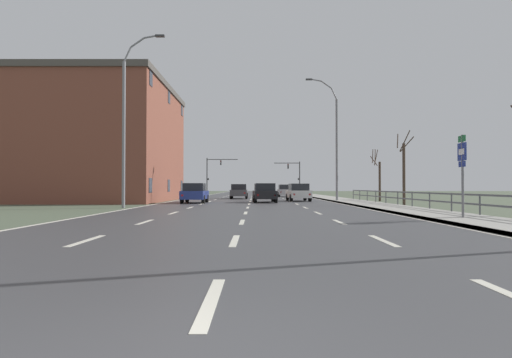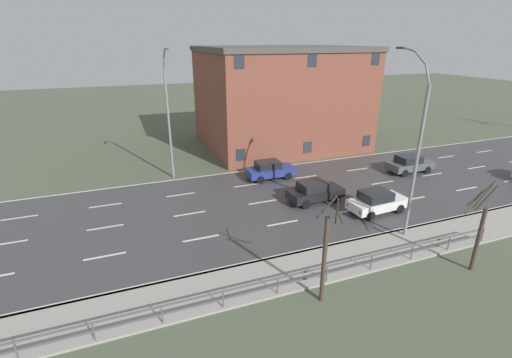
% 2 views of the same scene
% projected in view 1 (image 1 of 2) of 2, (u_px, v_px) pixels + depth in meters
% --- Properties ---
extents(ground_plane, '(160.00, 160.00, 0.12)m').
position_uv_depth(ground_plane, '(251.00, 198.00, 50.83)').
color(ground_plane, '#4C5642').
extents(road_asphalt_strip, '(14.00, 120.00, 0.03)m').
position_uv_depth(road_asphalt_strip, '(252.00, 196.00, 62.82)').
color(road_asphalt_strip, '#3D3D3F').
rests_on(road_asphalt_strip, ground).
extents(sidewalk_right, '(3.00, 120.00, 0.12)m').
position_uv_depth(sidewalk_right, '(310.00, 195.00, 62.84)').
color(sidewalk_right, gray).
rests_on(sidewalk_right, ground).
extents(guardrail, '(0.07, 34.17, 1.00)m').
position_uv_depth(guardrail, '(420.00, 197.00, 24.71)').
color(guardrail, '#515459').
rests_on(guardrail, ground).
extents(street_lamp_midground, '(2.82, 0.24, 10.85)m').
position_uv_depth(street_lamp_midground, '(334.00, 141.00, 38.17)').
color(street_lamp_midground, slate).
rests_on(street_lamp_midground, ground).
extents(street_lamp_left_bank, '(2.58, 0.24, 10.67)m').
position_uv_depth(street_lamp_left_bank, '(126.00, 123.00, 26.61)').
color(street_lamp_left_bank, slate).
rests_on(street_lamp_left_bank, ground).
extents(highway_sign, '(0.09, 0.68, 3.28)m').
position_uv_depth(highway_sign, '(462.00, 166.00, 16.61)').
color(highway_sign, slate).
rests_on(highway_sign, ground).
extents(traffic_signal_right, '(4.44, 0.36, 5.56)m').
position_uv_depth(traffic_signal_right, '(295.00, 173.00, 73.65)').
color(traffic_signal_right, '#38383A').
rests_on(traffic_signal_right, ground).
extents(traffic_signal_left, '(5.35, 0.36, 6.23)m').
position_uv_depth(traffic_signal_left, '(212.00, 170.00, 74.54)').
color(traffic_signal_left, '#38383A').
rests_on(traffic_signal_left, ground).
extents(car_near_left, '(2.01, 4.19, 1.57)m').
position_uv_depth(car_near_left, '(264.00, 193.00, 35.47)').
color(car_near_left, black).
rests_on(car_near_left, ground).
extents(car_far_right, '(1.85, 4.11, 1.57)m').
position_uv_depth(car_far_right, '(194.00, 193.00, 34.25)').
color(car_far_right, navy).
rests_on(car_far_right, ground).
extents(car_mid_centre, '(2.02, 4.19, 1.57)m').
position_uv_depth(car_mid_centre, '(298.00, 192.00, 38.60)').
color(car_mid_centre, silver).
rests_on(car_mid_centre, ground).
extents(car_far_left, '(1.84, 4.10, 1.57)m').
position_uv_depth(car_far_left, '(239.00, 191.00, 46.57)').
color(car_far_left, '#474C51').
rests_on(car_far_left, ground).
extents(car_near_right, '(1.89, 4.13, 1.57)m').
position_uv_depth(car_near_right, '(285.00, 191.00, 55.19)').
color(car_near_right, '#B7B7BC').
rests_on(car_near_right, ground).
extents(brick_building, '(13.91, 16.46, 10.56)m').
position_uv_depth(brick_building, '(94.00, 143.00, 39.61)').
color(brick_building, brown).
rests_on(brick_building, ground).
extents(bare_tree_mid, '(1.30, 1.04, 5.28)m').
position_uv_depth(bare_tree_mid, '(403.00, 171.00, 30.45)').
color(bare_tree_mid, '#423328').
rests_on(bare_tree_mid, ground).
extents(bare_tree_far, '(0.89, 1.61, 4.73)m').
position_uv_depth(bare_tree_far, '(378.00, 177.00, 38.93)').
color(bare_tree_far, '#423328').
rests_on(bare_tree_far, ground).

